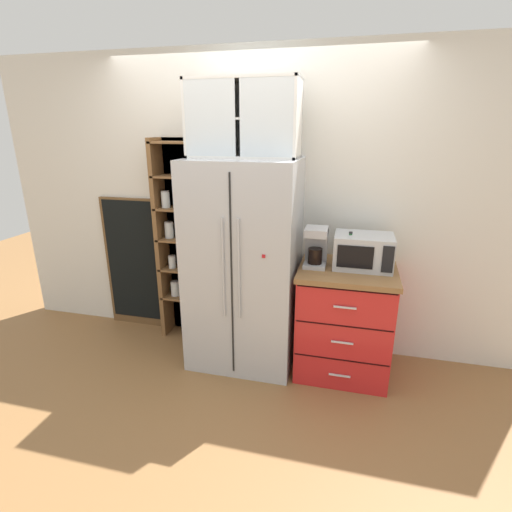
# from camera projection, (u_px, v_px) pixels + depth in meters

# --- Properties ---
(ground_plane) EXTENTS (10.52, 10.52, 0.00)m
(ground_plane) POSITION_uv_depth(u_px,v_px,m) (245.00, 356.00, 3.42)
(ground_plane) COLOR olive
(wall_back_cream) EXTENTS (4.84, 0.10, 2.55)m
(wall_back_cream) POSITION_uv_depth(u_px,v_px,m) (256.00, 205.00, 3.39)
(wall_back_cream) COLOR silver
(wall_back_cream) RESTS_ON ground
(refrigerator) EXTENTS (0.86, 0.70, 1.71)m
(refrigerator) POSITION_uv_depth(u_px,v_px,m) (244.00, 265.00, 3.16)
(refrigerator) COLOR #B7BABF
(refrigerator) RESTS_ON ground
(pantry_shelf_column) EXTENTS (0.45, 0.25, 1.85)m
(pantry_shelf_column) POSITION_uv_depth(u_px,v_px,m) (182.00, 240.00, 3.55)
(pantry_shelf_column) COLOR brown
(pantry_shelf_column) RESTS_ON ground
(counter_cabinet) EXTENTS (0.74, 0.67, 0.89)m
(counter_cabinet) POSITION_uv_depth(u_px,v_px,m) (344.00, 320.00, 3.12)
(counter_cabinet) COLOR red
(counter_cabinet) RESTS_ON ground
(microwave) EXTENTS (0.44, 0.33, 0.26)m
(microwave) POSITION_uv_depth(u_px,v_px,m) (363.00, 251.00, 2.96)
(microwave) COLOR #B7BABF
(microwave) RESTS_ON counter_cabinet
(coffee_maker) EXTENTS (0.17, 0.20, 0.31)m
(coffee_maker) POSITION_uv_depth(u_px,v_px,m) (316.00, 246.00, 3.00)
(coffee_maker) COLOR #B7B7BC
(coffee_maker) RESTS_ON counter_cabinet
(mug_red) EXTENTS (0.11, 0.08, 0.09)m
(mug_red) POSITION_uv_depth(u_px,v_px,m) (349.00, 262.00, 2.98)
(mug_red) COLOR red
(mug_red) RESTS_ON counter_cabinet
(bottle_cobalt) EXTENTS (0.06, 0.06, 0.25)m
(bottle_cobalt) POSITION_uv_depth(u_px,v_px,m) (349.00, 254.00, 2.97)
(bottle_cobalt) COLOR navy
(bottle_cobalt) RESTS_ON counter_cabinet
(bottle_green) EXTENTS (0.06, 0.06, 0.28)m
(bottle_green) POSITION_uv_depth(u_px,v_px,m) (349.00, 252.00, 2.96)
(bottle_green) COLOR #285B33
(bottle_green) RESTS_ON counter_cabinet
(upper_cabinet) EXTENTS (0.83, 0.32, 0.56)m
(upper_cabinet) POSITION_uv_depth(u_px,v_px,m) (244.00, 119.00, 2.85)
(upper_cabinet) COLOR silver
(upper_cabinet) RESTS_ON refrigerator
(chalkboard_menu) EXTENTS (0.60, 0.04, 1.30)m
(chalkboard_menu) POSITION_uv_depth(u_px,v_px,m) (134.00, 263.00, 3.80)
(chalkboard_menu) COLOR brown
(chalkboard_menu) RESTS_ON ground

